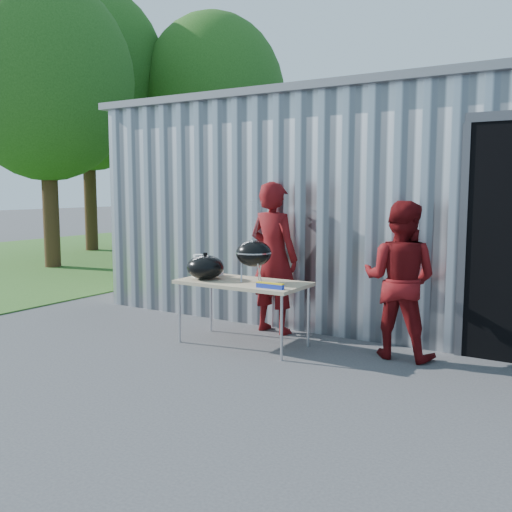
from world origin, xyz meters
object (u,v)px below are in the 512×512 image
Objects in this scene: folding_table at (243,285)px; person_bystander at (400,280)px; kettle_grill at (254,245)px; person_cook at (273,258)px.

person_bystander is (1.69, 0.48, 0.13)m from folding_table.
folding_table is at bearing -172.65° from kettle_grill.
kettle_grill is 1.66m from person_bystander.
folding_table is 1.62× the size of kettle_grill.
person_cook is at bearing 101.01° from kettle_grill.
kettle_grill is 0.74m from person_cook.
person_bystander is at bearing 179.96° from person_cook.
person_cook reaches higher than kettle_grill.
person_cook is at bearing 89.86° from folding_table.
person_cook is at bearing -8.17° from person_bystander.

